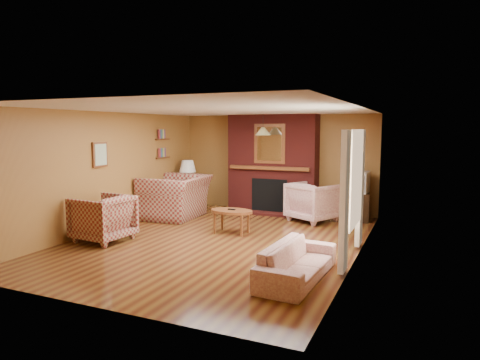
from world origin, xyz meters
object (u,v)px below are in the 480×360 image
at_px(crt_tv, 356,182).
at_px(coffee_table, 232,213).
at_px(table_lamp, 188,173).
at_px(tv_stand, 356,206).
at_px(floral_sofa, 297,262).
at_px(fireplace, 273,165).
at_px(plaid_loveseat, 176,197).
at_px(side_table, 188,199).
at_px(plaid_armchair, 103,218).
at_px(floral_armchair, 313,202).

bearing_deg(crt_tv, coffee_table, -133.21).
relative_size(table_lamp, tv_stand, 1.11).
relative_size(coffee_table, crt_tv, 1.59).
height_order(floral_sofa, tv_stand, tv_stand).
bearing_deg(fireplace, tv_stand, -5.15).
relative_size(plaid_loveseat, side_table, 2.70).
relative_size(plaid_armchair, floral_armchair, 0.97).
relative_size(floral_armchair, coffee_table, 1.11).
distance_m(side_table, crt_tv, 4.21).
height_order(side_table, table_lamp, table_lamp).
bearing_deg(side_table, fireplace, 14.29).
xyz_separation_m(plaid_armchair, side_table, (-0.15, 3.32, -0.15)).
height_order(floral_armchair, coffee_table, floral_armchair).
xyz_separation_m(plaid_armchair, coffee_table, (1.94, 1.47, -0.02)).
relative_size(floral_armchair, table_lamp, 1.35).
bearing_deg(side_table, tv_stand, 4.82).
distance_m(fireplace, crt_tv, 2.08).
bearing_deg(plaid_loveseat, tv_stand, 104.18).
bearing_deg(side_table, table_lamp, 135.00).
height_order(plaid_armchair, crt_tv, crt_tv).
bearing_deg(fireplace, plaid_loveseat, -140.65).
bearing_deg(floral_armchair, fireplace, -0.15).
height_order(plaid_armchair, side_table, plaid_armchair).
height_order(floral_armchair, table_lamp, table_lamp).
bearing_deg(crt_tv, plaid_armchair, -137.52).
xyz_separation_m(plaid_armchair, floral_sofa, (3.85, -0.53, -0.18)).
bearing_deg(coffee_table, floral_armchair, 55.68).
bearing_deg(coffee_table, table_lamp, 138.41).
xyz_separation_m(fireplace, floral_sofa, (1.90, -4.38, -0.94)).
bearing_deg(plaid_armchair, floral_sofa, 86.67).
bearing_deg(side_table, crt_tv, 4.74).
distance_m(plaid_armchair, side_table, 3.32).
bearing_deg(floral_armchair, side_table, 26.22).
bearing_deg(coffee_table, plaid_armchair, -142.87).
xyz_separation_m(plaid_loveseat, floral_sofa, (3.75, -2.86, -0.24)).
bearing_deg(floral_sofa, crt_tv, 1.27).
height_order(plaid_armchair, floral_sofa, plaid_armchair).
distance_m(coffee_table, tv_stand, 3.02).
height_order(plaid_loveseat, crt_tv, crt_tv).
relative_size(coffee_table, table_lamp, 1.22).
relative_size(floral_sofa, table_lamp, 2.38).
xyz_separation_m(floral_sofa, crt_tv, (0.15, 4.19, 0.63)).
distance_m(coffee_table, crt_tv, 3.05).
height_order(plaid_armchair, table_lamp, table_lamp).
distance_m(floral_sofa, side_table, 5.55).
distance_m(plaid_loveseat, tv_stand, 4.12).
relative_size(fireplace, crt_tv, 4.44).
distance_m(fireplace, floral_armchair, 1.54).
height_order(plaid_loveseat, floral_sofa, plaid_loveseat).
bearing_deg(tv_stand, floral_sofa, -98.03).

